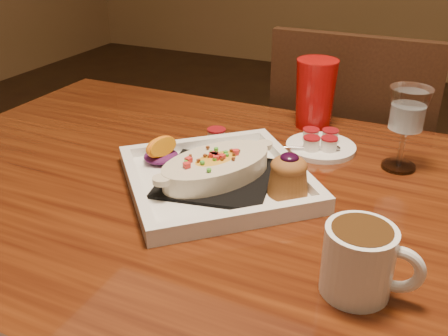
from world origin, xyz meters
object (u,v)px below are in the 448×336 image
at_px(chair_far, 349,177).
at_px(plate, 222,173).
at_px(table, 277,260).
at_px(coffee_mug, 361,259).
at_px(red_tumbler, 315,94).
at_px(saucer, 320,144).
at_px(goblet, 408,114).

bearing_deg(chair_far, plate, 78.70).
distance_m(table, coffee_mug, 0.25).
height_order(table, red_tumbler, red_tumbler).
bearing_deg(saucer, red_tumbler, 112.09).
bearing_deg(chair_far, table, 90.00).
bearing_deg(table, chair_far, 90.00).
relative_size(table, saucer, 10.73).
relative_size(plate, coffee_mug, 3.40).
relative_size(saucer, red_tumbler, 0.93).
relative_size(table, goblet, 9.62).
relative_size(chair_far, coffee_mug, 7.53).
relative_size(goblet, red_tumbler, 1.04).
relative_size(chair_far, red_tumbler, 6.20).
relative_size(table, red_tumbler, 10.01).
relative_size(table, plate, 3.57).
distance_m(goblet, red_tumbler, 0.25).
distance_m(coffee_mug, goblet, 0.38).
height_order(goblet, saucer, goblet).
relative_size(chair_far, saucer, 6.65).
height_order(chair_far, red_tumbler, chair_far).
bearing_deg(saucer, coffee_mug, -68.52).
xyz_separation_m(coffee_mug, red_tumbler, (-0.20, 0.51, 0.02)).
xyz_separation_m(coffee_mug, goblet, (0.00, 0.38, 0.06)).
bearing_deg(red_tumbler, goblet, -33.60).
bearing_deg(red_tumbler, plate, -100.96).
bearing_deg(chair_far, coffee_mug, 101.06).
bearing_deg(goblet, coffee_mug, -90.06).
xyz_separation_m(plate, goblet, (0.27, 0.20, 0.08)).
bearing_deg(coffee_mug, plate, 143.25).
xyz_separation_m(chair_far, plate, (-0.12, -0.59, 0.27)).
bearing_deg(table, saucer, 91.07).
height_order(coffee_mug, saucer, coffee_mug).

